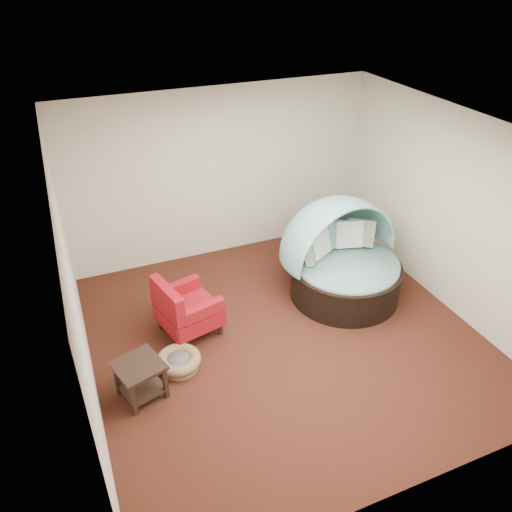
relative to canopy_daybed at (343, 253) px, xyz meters
name	(u,v)px	position (x,y,z in m)	size (l,w,h in m)	color
floor	(285,336)	(-1.22, -0.62, -0.70)	(5.00, 5.00, 0.00)	#401D12
wall_back	(221,175)	(-1.22, 1.88, 0.70)	(5.00, 5.00, 0.00)	beige
wall_front	(420,392)	(-1.22, -3.12, 0.70)	(5.00, 5.00, 0.00)	beige
wall_left	(74,295)	(-3.72, -0.62, 0.70)	(5.00, 5.00, 0.00)	beige
wall_right	(452,212)	(1.28, -0.62, 0.70)	(5.00, 5.00, 0.00)	beige
ceiling	(293,136)	(-1.22, -0.62, 2.10)	(5.00, 5.00, 0.00)	white
canopy_daybed	(343,253)	(0.00, 0.00, 0.00)	(1.88, 1.82, 1.50)	black
pet_basket	(179,361)	(-2.70, -0.64, -0.59)	(0.65, 0.65, 0.20)	brown
red_armchair	(185,309)	(-2.43, -0.03, -0.29)	(0.90, 0.90, 0.87)	black
side_table	(140,375)	(-3.22, -0.93, -0.38)	(0.64, 0.64, 0.49)	black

